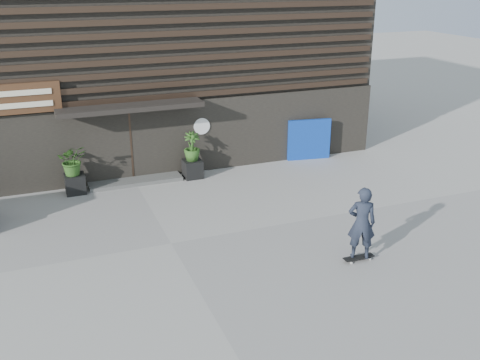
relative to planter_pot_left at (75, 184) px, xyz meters
name	(u,v)px	position (x,y,z in m)	size (l,w,h in m)	color
ground	(171,243)	(1.90, -4.40, -0.30)	(80.00, 80.00, 0.00)	#9D9995
entrance_step	(135,181)	(1.90, 0.20, -0.24)	(3.00, 0.80, 0.12)	#4C4C4A
planter_pot_left	(75,184)	(0.00, 0.00, 0.00)	(0.60, 0.60, 0.60)	black
bamboo_left	(73,160)	(0.00, 0.00, 0.78)	(0.86, 0.75, 0.96)	#2D591E
planter_pot_right	(193,169)	(3.80, 0.00, 0.00)	(0.60, 0.60, 0.60)	black
bamboo_right	(192,147)	(3.80, 0.00, 0.78)	(0.54, 0.54, 0.96)	#2D591E
blue_tarp	(309,140)	(8.31, 0.30, 0.44)	(1.59, 0.12, 1.49)	#0B329B
building	(101,40)	(1.90, 5.56, 3.69)	(18.00, 11.00, 8.00)	black
skateboarder	(362,223)	(5.88, -6.88, 0.68)	(0.78, 0.66, 1.88)	black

